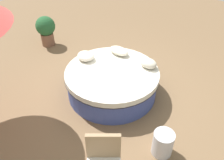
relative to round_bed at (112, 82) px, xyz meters
name	(u,v)px	position (x,y,z in m)	size (l,w,h in m)	color
ground_plane	(112,93)	(0.00, 0.00, -0.32)	(16.00, 16.00, 0.00)	brown
round_bed	(112,82)	(0.00, 0.00, 0.00)	(2.11, 2.11, 0.63)	#38478C
throw_pillow_0	(148,63)	(-0.49, -0.67, 0.41)	(0.40, 0.29, 0.20)	beige
throw_pillow_1	(119,51)	(0.37, -0.64, 0.39)	(0.53, 0.31, 0.17)	beige
throw_pillow_2	(86,56)	(0.77, 0.08, 0.40)	(0.42, 0.37, 0.19)	silver
patio_chair	(103,159)	(-1.38, 1.67, 0.24)	(0.72, 0.72, 0.98)	#997A56
planter	(46,29)	(3.04, -0.33, 0.21)	(0.58, 0.58, 0.92)	brown
side_table	(163,143)	(-1.77, 0.59, -0.08)	(0.37, 0.37, 0.49)	#B7B7BC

